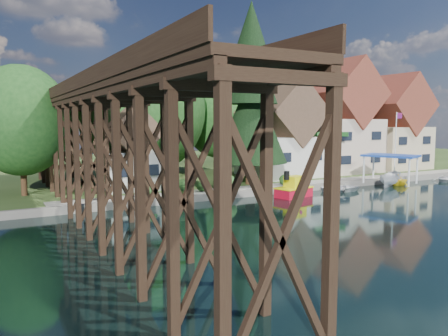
% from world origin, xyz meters
% --- Properties ---
extents(ground, '(140.00, 140.00, 0.00)m').
position_xyz_m(ground, '(0.00, 0.00, 0.00)').
color(ground, black).
rests_on(ground, ground).
extents(bank, '(140.00, 52.00, 0.50)m').
position_xyz_m(bank, '(0.00, 34.00, 0.25)').
color(bank, '#2E471C').
rests_on(bank, ground).
extents(seawall, '(60.00, 0.40, 0.62)m').
position_xyz_m(seawall, '(4.00, 8.00, 0.31)').
color(seawall, slate).
rests_on(seawall, ground).
extents(promenade, '(50.00, 2.60, 0.06)m').
position_xyz_m(promenade, '(6.00, 9.30, 0.53)').
color(promenade, gray).
rests_on(promenade, bank).
extents(trestle_bridge, '(4.12, 44.18, 9.30)m').
position_xyz_m(trestle_bridge, '(-16.00, 5.17, 5.35)').
color(trestle_bridge, black).
rests_on(trestle_bridge, ground).
extents(house_left, '(7.64, 8.64, 11.02)m').
position_xyz_m(house_left, '(7.00, 16.00, 5.14)').
color(house_left, silver).
rests_on(house_left, bank).
extents(house_center, '(8.65, 9.18, 13.89)m').
position_xyz_m(house_center, '(16.00, 16.50, 6.42)').
color(house_center, '#C5AF9A').
rests_on(house_center, bank).
extents(house_right, '(8.15, 8.64, 12.45)m').
position_xyz_m(house_right, '(25.00, 16.00, 5.78)').
color(house_right, '#C4B18C').
rests_on(house_right, bank).
extents(shed, '(5.09, 5.40, 7.85)m').
position_xyz_m(shed, '(-11.00, 14.50, 3.83)').
color(shed, silver).
rests_on(shed, bank).
extents(bg_trees, '(49.90, 13.30, 10.57)m').
position_xyz_m(bg_trees, '(1.00, 21.25, 7.29)').
color(bg_trees, '#382314').
rests_on(bg_trees, bank).
extents(shrubs, '(15.76, 2.47, 1.70)m').
position_xyz_m(shrubs, '(-4.60, 9.26, 1.23)').
color(shrubs, '#1A4518').
rests_on(shrubs, bank).
extents(conifer, '(7.22, 7.22, 17.78)m').
position_xyz_m(conifer, '(0.38, 11.73, 9.06)').
color(conifer, '#382314').
rests_on(conifer, bank).
extents(palm_tree, '(4.69, 4.69, 5.36)m').
position_xyz_m(palm_tree, '(11.33, 12.25, 5.18)').
color(palm_tree, '#382314').
rests_on(palm_tree, bank).
extents(flagpole, '(1.14, 0.24, 7.30)m').
position_xyz_m(flagpole, '(18.33, 9.26, 4.97)').
color(flagpole, white).
rests_on(flagpole, bank).
extents(tugboat, '(3.74, 2.60, 2.47)m').
position_xyz_m(tugboat, '(1.33, 5.89, 0.74)').
color(tugboat, '#B40C22').
rests_on(tugboat, ground).
extents(boat_white_a, '(4.57, 3.65, 0.85)m').
position_xyz_m(boat_white_a, '(7.36, 6.21, 0.42)').
color(boat_white_a, white).
rests_on(boat_white_a, ground).
extents(boat_canopy, '(5.29, 6.12, 3.31)m').
position_xyz_m(boat_canopy, '(14.05, 6.29, 1.42)').
color(boat_canopy, white).
rests_on(boat_canopy, ground).
extents(boat_yellow, '(2.54, 2.19, 1.34)m').
position_xyz_m(boat_yellow, '(15.41, 6.21, 0.67)').
color(boat_yellow, yellow).
rests_on(boat_yellow, ground).
extents(boat_white_b, '(4.13, 3.61, 0.71)m').
position_xyz_m(boat_white_b, '(23.32, 6.25, 0.36)').
color(boat_white_b, silver).
rests_on(boat_white_b, ground).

